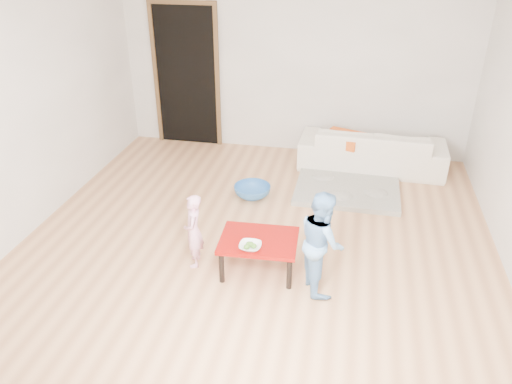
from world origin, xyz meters
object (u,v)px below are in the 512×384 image
(sofa, at_px, (372,148))
(basin, at_px, (252,191))
(red_table, at_px, (259,255))
(child_pink, at_px, (194,231))
(child_blue, at_px, (322,242))
(bowl, at_px, (250,246))

(sofa, distance_m, basin, 1.87)
(sofa, distance_m, red_table, 2.87)
(red_table, distance_m, child_pink, 0.68)
(child_pink, distance_m, child_blue, 1.26)
(sofa, height_order, child_blue, child_blue)
(sofa, xyz_separation_m, basin, (-1.45, -1.17, -0.22))
(child_pink, distance_m, basin, 1.56)
(red_table, bearing_deg, basin, 104.29)
(bowl, relative_size, basin, 0.45)
(bowl, relative_size, child_pink, 0.27)
(sofa, relative_size, child_pink, 2.57)
(sofa, distance_m, child_pink, 3.18)
(bowl, height_order, child_blue, child_blue)
(child_pink, height_order, child_blue, child_blue)
(child_blue, xyz_separation_m, basin, (-0.98, 1.61, -0.43))
(red_table, height_order, bowl, bowl)
(sofa, bearing_deg, bowl, 70.33)
(child_blue, height_order, basin, child_blue)
(sofa, xyz_separation_m, bowl, (-1.11, -2.84, 0.11))
(red_table, bearing_deg, child_pink, -178.78)
(red_table, relative_size, bowl, 3.59)
(sofa, relative_size, red_table, 2.67)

